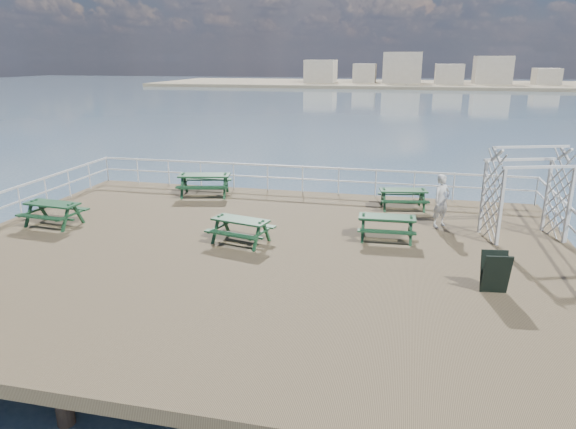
# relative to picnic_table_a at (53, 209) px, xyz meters

# --- Properties ---
(ground) EXTENTS (18.00, 14.00, 0.30)m
(ground) POSITION_rel_picnic_table_a_xyz_m (7.12, -0.79, -0.70)
(ground) COLOR brown
(ground) RESTS_ON ground
(sea_backdrop) EXTENTS (300.00, 300.00, 9.20)m
(sea_backdrop) POSITION_rel_picnic_table_a_xyz_m (19.65, 133.28, -1.06)
(sea_backdrop) COLOR #425B70
(sea_backdrop) RESTS_ON ground
(railing) EXTENTS (17.77, 13.76, 1.10)m
(railing) POSITION_rel_picnic_table_a_xyz_m (7.04, 1.78, 0.32)
(railing) COLOR silver
(railing) RESTS_ON ground
(picnic_table_a) EXTENTS (1.89, 1.58, 0.86)m
(picnic_table_a) POSITION_rel_picnic_table_a_xyz_m (0.00, 0.00, 0.00)
(picnic_table_a) COLOR #14371D
(picnic_table_a) RESTS_ON ground
(picnic_table_b) EXTENTS (2.31, 2.01, 0.97)m
(picnic_table_b) POSITION_rel_picnic_table_a_xyz_m (3.41, 4.68, 0.07)
(picnic_table_b) COLOR #14371D
(picnic_table_b) RESTS_ON ground
(picnic_table_c) EXTENTS (1.88, 1.62, 0.81)m
(picnic_table_c) POSITION_rel_picnic_table_a_xyz_m (11.14, 4.51, -0.03)
(picnic_table_c) COLOR #14371D
(picnic_table_c) RESTS_ON ground
(picnic_table_d) EXTENTS (1.95, 1.71, 0.82)m
(picnic_table_d) POSITION_rel_picnic_table_a_xyz_m (6.50, -0.22, -0.02)
(picnic_table_d) COLOR #14371D
(picnic_table_d) RESTS_ON ground
(picnic_table_e) EXTENTS (1.75, 1.44, 0.82)m
(picnic_table_e) POSITION_rel_picnic_table_a_xyz_m (10.71, 1.03, -0.02)
(picnic_table_e) COLOR #14371D
(picnic_table_e) RESTS_ON ground
(trellis_arbor) EXTENTS (2.54, 1.86, 2.83)m
(trellis_arbor) POSITION_rel_picnic_table_a_xyz_m (14.72, 2.11, 0.71)
(trellis_arbor) COLOR silver
(trellis_arbor) RESTS_ON ground
(sandwich_board) EXTENTS (0.66, 0.53, 1.00)m
(sandwich_board) POSITION_rel_picnic_table_a_xyz_m (13.33, -2.16, -0.06)
(sandwich_board) COLOR black
(sandwich_board) RESTS_ON ground
(person) EXTENTS (0.74, 0.72, 1.72)m
(person) POSITION_rel_picnic_table_a_xyz_m (12.36, 2.69, 0.31)
(person) COLOR silver
(person) RESTS_ON ground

